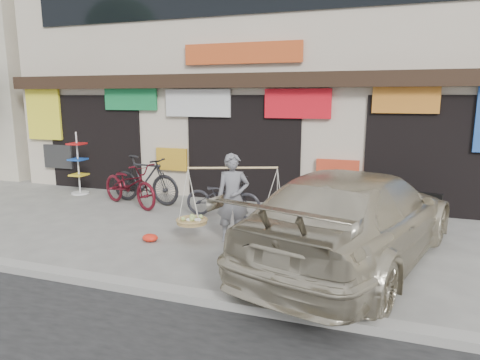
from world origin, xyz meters
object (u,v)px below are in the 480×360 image
(bike_0, at_px, (130,184))
(suv, at_px, (355,217))
(bike_1, at_px, (145,180))
(display_rack, at_px, (79,169))
(street_vendor, at_px, (233,201))
(bike_2, at_px, (223,197))

(bike_0, bearing_deg, suv, -87.06)
(bike_1, distance_m, display_rack, 2.31)
(bike_1, bearing_deg, street_vendor, -116.03)
(street_vendor, xyz_separation_m, bike_1, (-3.09, 1.99, -0.16))
(bike_2, distance_m, suv, 3.52)
(display_rack, bearing_deg, suv, -19.45)
(bike_0, xyz_separation_m, suv, (5.52, -1.99, 0.22))
(bike_0, distance_m, suv, 5.87)
(display_rack, bearing_deg, bike_0, -18.41)
(street_vendor, height_order, bike_0, street_vendor)
(bike_2, distance_m, display_rack, 4.69)
(bike_1, bearing_deg, bike_0, 156.25)
(suv, distance_m, display_rack, 8.06)
(bike_0, relative_size, display_rack, 1.20)
(bike_0, distance_m, display_rack, 2.19)
(bike_0, bearing_deg, bike_2, -70.96)
(street_vendor, relative_size, bike_1, 0.99)
(bike_0, height_order, bike_2, bike_0)
(bike_1, bearing_deg, bike_2, -95.97)
(display_rack, bearing_deg, street_vendor, -23.36)
(bike_2, height_order, display_rack, display_rack)
(bike_1, relative_size, display_rack, 1.17)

